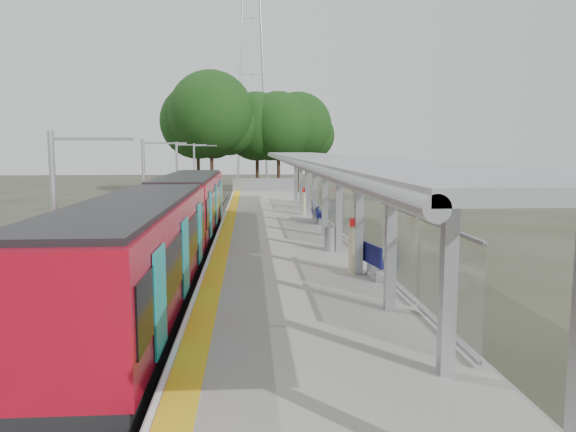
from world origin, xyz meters
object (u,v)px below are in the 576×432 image
object	(u,v)px
train	(171,224)
bench_mid	(320,215)
info_pillar_near	(355,250)
info_pillar_far	(305,203)
litter_bin	(330,239)
bench_far	(317,210)
bench_near	(375,260)

from	to	relation	value
train	bench_mid	bearing A→B (deg)	47.24
info_pillar_near	info_pillar_far	world-z (taller)	info_pillar_near
bench_mid	litter_bin	world-z (taller)	litter_bin
litter_bin	info_pillar_far	bearing A→B (deg)	89.15
bench_far	litter_bin	distance (m)	8.71
train	info_pillar_far	size ratio (longest dim) A/B	17.31
bench_near	bench_mid	distance (m)	12.51
bench_far	info_pillar_near	xyz separation A→B (m)	(-0.31, -12.66, 0.15)
train	bench_mid	xyz separation A→B (m)	(6.77, 7.32, -0.57)
bench_far	bench_mid	bearing A→B (deg)	-71.25
bench_near	bench_mid	bearing A→B (deg)	80.52
train	litter_bin	bearing A→B (deg)	-5.23
bench_near	info_pillar_near	world-z (taller)	info_pillar_near
info_pillar_far	bench_near	bearing A→B (deg)	-112.90
bench_far	info_pillar_far	world-z (taller)	info_pillar_far
bench_mid	info_pillar_near	bearing A→B (deg)	-81.36
train	bench_far	world-z (taller)	train
litter_bin	info_pillar_near	bearing A→B (deg)	-86.89
train	info_pillar_far	bearing A→B (deg)	60.86
train	info_pillar_near	bearing A→B (deg)	-35.35
bench_near	info_pillar_near	xyz separation A→B (m)	(-0.50, 0.65, 0.22)
train	bench_far	xyz separation A→B (m)	(6.71, 8.12, -0.43)
bench_mid	info_pillar_far	xyz separation A→B (m)	(-0.40, 4.10, 0.21)
train	bench_far	size ratio (longest dim) A/B	15.37
bench_far	litter_bin	bearing A→B (deg)	-78.68
bench_near	bench_mid	size ratio (longest dim) A/B	1.16
info_pillar_near	info_pillar_far	bearing A→B (deg)	87.16
bench_near	info_pillar_far	size ratio (longest dim) A/B	1.00
info_pillar_near	litter_bin	size ratio (longest dim) A/B	1.89
train	litter_bin	distance (m)	6.24
info_pillar_far	litter_bin	size ratio (longest dim) A/B	1.69
bench_far	bench_near	bearing A→B (deg)	-74.40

